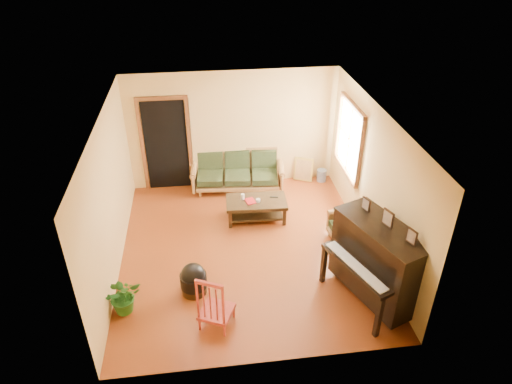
{
  "coord_description": "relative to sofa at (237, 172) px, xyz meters",
  "views": [
    {
      "loc": [
        -0.68,
        -6.59,
        5.29
      ],
      "look_at": [
        0.2,
        0.2,
        1.1
      ],
      "focal_mm": 32.0,
      "sensor_mm": 36.0,
      "label": 1
    }
  ],
  "objects": [
    {
      "name": "leaning_frame",
      "position": [
        1.53,
        0.17,
        -0.13
      ],
      "size": [
        0.44,
        0.27,
        0.58
      ],
      "primitive_type": "cube",
      "rotation": [
        0.0,
        0.0,
        -0.43
      ],
      "color": "gold",
      "rests_on": "floor"
    },
    {
      "name": "ceramic_crock",
      "position": [
        1.95,
        0.1,
        -0.29
      ],
      "size": [
        0.29,
        0.29,
        0.28
      ],
      "primitive_type": "cylinder",
      "rotation": [
        0.0,
        0.0,
        -0.38
      ],
      "color": "#2E4C8B",
      "rests_on": "floor"
    },
    {
      "name": "remote",
      "position": [
        0.62,
        -1.16,
        0.02
      ],
      "size": [
        0.17,
        0.08,
        0.02
      ],
      "primitive_type": "cube",
      "rotation": [
        0.0,
        0.0,
        -0.23
      ],
      "color": "black",
      "rests_on": "coffee_table"
    },
    {
      "name": "coffee_table",
      "position": [
        0.26,
        -1.23,
        -0.21
      ],
      "size": [
        1.23,
        0.71,
        0.43
      ],
      "primitive_type": "cube",
      "rotation": [
        0.0,
        0.0,
        -0.05
      ],
      "color": "black",
      "rests_on": "floor"
    },
    {
      "name": "book",
      "position": [
        0.05,
        -1.28,
        0.02
      ],
      "size": [
        0.22,
        0.27,
        0.02
      ],
      "primitive_type": "imported",
      "rotation": [
        0.0,
        0.0,
        0.23
      ],
      "color": "#A61619",
      "rests_on": "coffee_table"
    },
    {
      "name": "footstool",
      "position": [
        -1.02,
        -3.18,
        -0.22
      ],
      "size": [
        0.48,
        0.48,
        0.41
      ],
      "primitive_type": "cylinder",
      "rotation": [
        0.0,
        0.0,
        0.12
      ],
      "color": "black",
      "rests_on": "floor"
    },
    {
      "name": "armchair",
      "position": [
        1.86,
        -2.23,
        -0.04
      ],
      "size": [
        0.81,
        0.85,
        0.78
      ],
      "primitive_type": "cube",
      "rotation": [
        0.0,
        0.0,
        0.1
      ],
      "color": "olive",
      "rests_on": "floor"
    },
    {
      "name": "floor",
      "position": [
        -0.05,
        -2.19,
        -0.43
      ],
      "size": [
        5.0,
        5.0,
        0.0
      ],
      "primitive_type": "plane",
      "color": "#63260D",
      "rests_on": "ground"
    },
    {
      "name": "candle",
      "position": [
        -0.0,
        -1.16,
        0.07
      ],
      "size": [
        0.09,
        0.09,
        0.12
      ],
      "primitive_type": "cylinder",
      "rotation": [
        0.0,
        0.0,
        -0.3
      ],
      "color": "silver",
      "rests_on": "coffee_table"
    },
    {
      "name": "glass_jar",
      "position": [
        0.29,
        -1.28,
        0.04
      ],
      "size": [
        0.11,
        0.11,
        0.06
      ],
      "primitive_type": "cylinder",
      "rotation": [
        0.0,
        0.0,
        -0.2
      ],
      "color": "white",
      "rests_on": "coffee_table"
    },
    {
      "name": "piano",
      "position": [
        1.83,
        -3.64,
        0.26
      ],
      "size": [
        1.41,
        1.77,
        1.37
      ],
      "primitive_type": "cube",
      "rotation": [
        0.0,
        0.0,
        0.37
      ],
      "color": "black",
      "rests_on": "floor"
    },
    {
      "name": "window",
      "position": [
        2.16,
        -0.89,
        1.07
      ],
      "size": [
        0.12,
        1.36,
        1.46
      ],
      "primitive_type": "cube",
      "color": "white",
      "rests_on": "right_wall"
    },
    {
      "name": "potted_plant",
      "position": [
        -2.08,
        -3.45,
        -0.13
      ],
      "size": [
        0.67,
        0.63,
        0.6
      ],
      "primitive_type": "imported",
      "rotation": [
        0.0,
        0.0,
        0.35
      ],
      "color": "#205317",
      "rests_on": "floor"
    },
    {
      "name": "doorway",
      "position": [
        -1.5,
        0.29,
        0.6
      ],
      "size": [
        1.08,
        0.16,
        2.05
      ],
      "primitive_type": "cube",
      "color": "black",
      "rests_on": "floor"
    },
    {
      "name": "sofa",
      "position": [
        0.0,
        0.0,
        0.0
      ],
      "size": [
        2.06,
        1.01,
        0.85
      ],
      "primitive_type": "cube",
      "rotation": [
        0.0,
        0.0,
        -0.09
      ],
      "color": "olive",
      "rests_on": "floor"
    },
    {
      "name": "red_chair",
      "position": [
        -0.69,
        -3.9,
        0.06
      ],
      "size": [
        0.63,
        0.65,
        0.98
      ],
      "primitive_type": "cube",
      "rotation": [
        0.0,
        0.0,
        -0.44
      ],
      "color": "maroon",
      "rests_on": "floor"
    }
  ]
}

